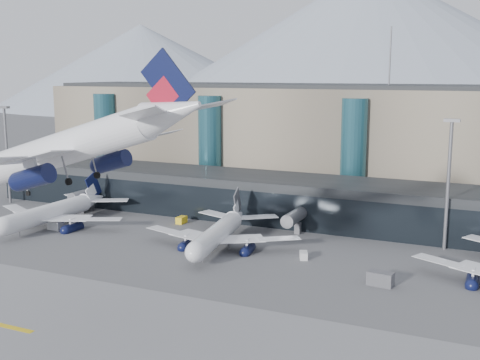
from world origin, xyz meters
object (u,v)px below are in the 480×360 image
at_px(hero_jet, 88,134).
at_px(lightmast_left, 7,149).
at_px(lightmast_mid, 449,177).
at_px(veh_g, 304,255).
at_px(veh_f, 80,208).
at_px(veh_c, 380,279).
at_px(jet_parked_left, 59,205).
at_px(jet_parked_mid, 221,225).
at_px(veh_a, 56,225).
at_px(veh_b, 181,220).

bearing_deg(hero_jet, lightmast_left, 144.92).
height_order(lightmast_mid, veh_g, lightmast_mid).
distance_m(lightmast_mid, veh_f, 86.93).
bearing_deg(lightmast_left, veh_c, -12.42).
xyz_separation_m(hero_jet, jet_parked_left, (-44.53, 44.15, -22.26)).
bearing_deg(jet_parked_mid, lightmast_left, 70.80).
height_order(lightmast_left, veh_g, lightmast_left).
bearing_deg(jet_parked_left, veh_a, -147.69).
height_order(hero_jet, jet_parked_mid, hero_jet).
relative_size(veh_b, veh_f, 0.77).
xyz_separation_m(jet_parked_mid, veh_c, (33.78, -9.98, -2.97)).
bearing_deg(veh_a, jet_parked_mid, 12.98).
relative_size(lightmast_mid, veh_g, 10.61).
bearing_deg(lightmast_left, veh_f, -2.56).
height_order(lightmast_left, lightmast_mid, same).
bearing_deg(veh_a, hero_jet, -36.59).
height_order(hero_jet, veh_f, hero_jet).
xyz_separation_m(hero_jet, jet_parked_mid, (-3.17, 44.05, -22.50)).
bearing_deg(veh_a, veh_c, 2.35).
relative_size(veh_b, veh_c, 0.65).
distance_m(hero_jet, veh_c, 52.41).
xyz_separation_m(lightmast_mid, jet_parked_mid, (-41.07, -15.64, -10.30)).
xyz_separation_m(jet_parked_left, jet_parked_mid, (41.37, -0.10, -0.24)).
distance_m(lightmast_mid, veh_b, 59.01).
xyz_separation_m(lightmast_left, lightmast_mid, (110.00, 3.00, 0.00)).
xyz_separation_m(lightmast_mid, veh_c, (-7.29, -25.63, -13.27)).
xyz_separation_m(veh_b, veh_c, (50.02, -22.17, 0.37)).
xyz_separation_m(lightmast_mid, veh_f, (-85.79, -4.08, -13.44)).
bearing_deg(hero_jet, lightmast_mid, 60.69).
height_order(lightmast_mid, jet_parked_left, lightmast_mid).
bearing_deg(jet_parked_mid, veh_f, 66.70).
xyz_separation_m(veh_a, veh_c, (72.61, -5.92, 0.20)).
height_order(hero_jet, jet_parked_left, hero_jet).
bearing_deg(veh_b, lightmast_mid, -85.31).
relative_size(jet_parked_mid, veh_f, 9.56).
height_order(veh_c, veh_f, veh_c).
bearing_deg(jet_parked_left, veh_c, -96.78).
relative_size(veh_a, veh_f, 0.96).
height_order(veh_f, veh_g, veh_f).
height_order(lightmast_left, veh_a, lightmast_left).
height_order(jet_parked_left, veh_a, jet_parked_left).
bearing_deg(hero_jet, jet_parked_mid, 97.22).
bearing_deg(veh_b, jet_parked_mid, -125.65).
bearing_deg(lightmast_mid, veh_b, -176.55).
xyz_separation_m(lightmast_left, veh_g, (86.83, -14.40, -13.72)).
relative_size(lightmast_mid, jet_parked_left, 0.72).
distance_m(veh_c, veh_g, 17.89).
relative_size(jet_parked_left, veh_f, 10.17).
distance_m(lightmast_mid, jet_parked_left, 84.49).
xyz_separation_m(lightmast_left, jet_parked_left, (27.56, -12.55, -10.06)).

